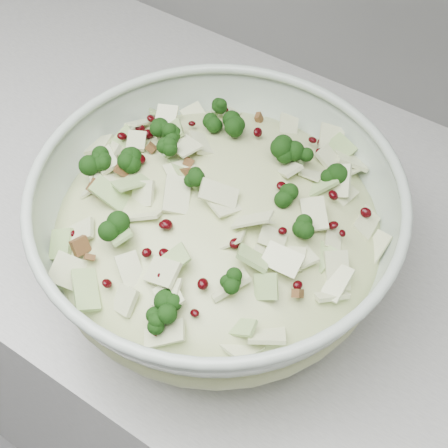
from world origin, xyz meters
The scene contains 2 objects.
mixing_bowl centered at (-0.50, 1.60, 0.98)m, with size 0.49×0.49×0.15m.
salad centered at (-0.50, 1.60, 1.00)m, with size 0.48×0.48×0.15m.
Camera 1 is at (-0.28, 1.28, 1.50)m, focal length 50.00 mm.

